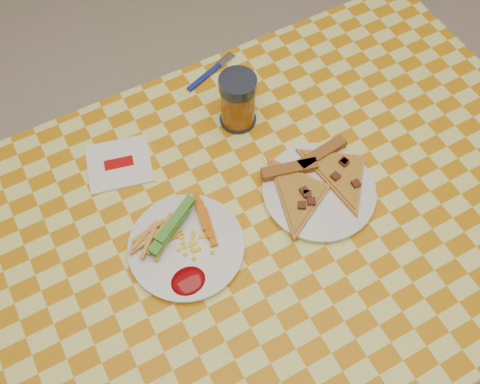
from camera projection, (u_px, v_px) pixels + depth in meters
name	position (u px, v px, depth m)	size (l,w,h in m)	color
ground	(262.00, 322.00, 1.72)	(8.00, 8.00, 0.00)	beige
table	(273.00, 231.00, 1.13)	(1.28, 0.88, 0.76)	silver
plate_left	(186.00, 247.00, 1.03)	(0.22, 0.22, 0.01)	white
plate_right	(319.00, 192.00, 1.09)	(0.23, 0.23, 0.01)	white
fries_veggies	(178.00, 238.00, 1.02)	(0.20, 0.18, 0.04)	gold
pizza_slices	(317.00, 181.00, 1.08)	(0.28, 0.25, 0.02)	#D79042
drink_glass	(238.00, 101.00, 1.13)	(0.08, 0.08, 0.13)	black
napkin	(119.00, 164.00, 1.12)	(0.16, 0.15, 0.01)	white
fork	(212.00, 71.00, 1.25)	(0.15, 0.07, 0.01)	navy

